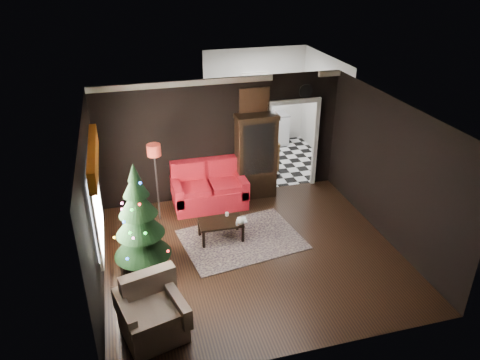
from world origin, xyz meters
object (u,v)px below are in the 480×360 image
object	(u,v)px
floor_lamp	(157,185)
coffee_table	(221,230)
teapot	(240,221)
kitchen_table	(263,154)
curio_cabinet	(256,158)
wall_clock	(306,91)
armchair	(152,311)
loveseat	(209,186)
christmas_tree	(139,218)

from	to	relation	value
floor_lamp	coffee_table	bearing A→B (deg)	-44.77
teapot	coffee_table	bearing A→B (deg)	149.04
kitchen_table	coffee_table	bearing A→B (deg)	-121.53
curio_cabinet	floor_lamp	size ratio (longest dim) A/B	1.05
floor_lamp	kitchen_table	xyz separation A→B (m)	(2.96, 1.94, -0.45)
wall_clock	armchair	bearing A→B (deg)	-134.69
floor_lamp	kitchen_table	size ratio (longest dim) A/B	2.41
loveseat	coffee_table	size ratio (longest dim) A/B	1.98
floor_lamp	armchair	world-z (taller)	floor_lamp
floor_lamp	teapot	bearing A→B (deg)	-41.95
teapot	kitchen_table	xyz separation A→B (m)	(1.52, 3.24, -0.11)
coffee_table	wall_clock	xyz separation A→B (m)	(2.41, 1.78, 2.17)
floor_lamp	kitchen_table	world-z (taller)	floor_lamp
wall_clock	loveseat	bearing A→B (deg)	-170.34
loveseat	wall_clock	xyz separation A→B (m)	(2.35, 0.40, 1.88)
teapot	wall_clock	world-z (taller)	wall_clock
coffee_table	teapot	distance (m)	0.49
curio_cabinet	coffee_table	xyz separation A→B (m)	(-1.21, -1.60, -0.74)
teapot	loveseat	bearing A→B (deg)	100.03
floor_lamp	coffee_table	world-z (taller)	floor_lamp
teapot	kitchen_table	size ratio (longest dim) A/B	0.24
loveseat	armchair	world-z (taller)	loveseat
floor_lamp	christmas_tree	world-z (taller)	christmas_tree
curio_cabinet	christmas_tree	xyz separation A→B (m)	(-2.78, -2.12, 0.10)
coffee_table	teapot	size ratio (longest dim) A/B	4.82
armchair	kitchen_table	bearing A→B (deg)	42.51
curio_cabinet	christmas_tree	bearing A→B (deg)	-142.67
loveseat	curio_cabinet	size ratio (longest dim) A/B	0.89
teapot	wall_clock	xyz separation A→B (m)	(2.07, 1.99, 1.90)
floor_lamp	wall_clock	bearing A→B (deg)	11.13
loveseat	floor_lamp	bearing A→B (deg)	-165.96
floor_lamp	coffee_table	distance (m)	1.67
loveseat	floor_lamp	xyz separation A→B (m)	(-1.16, -0.29, 0.33)
floor_lamp	christmas_tree	distance (m)	1.69
christmas_tree	teapot	size ratio (longest dim) A/B	10.97
loveseat	christmas_tree	distance (m)	2.56
loveseat	kitchen_table	distance (m)	2.45
loveseat	teapot	world-z (taller)	loveseat
christmas_tree	wall_clock	bearing A→B (deg)	30.02
christmas_tree	kitchen_table	world-z (taller)	christmas_tree
coffee_table	teapot	world-z (taller)	teapot
christmas_tree	wall_clock	world-z (taller)	wall_clock
loveseat	armchair	xyz separation A→B (m)	(-1.63, -3.62, -0.04)
wall_clock	kitchen_table	bearing A→B (deg)	113.75
armchair	coffee_table	xyz separation A→B (m)	(1.56, 2.24, -0.25)
curio_cabinet	coffee_table	distance (m)	2.14
curio_cabinet	teapot	bearing A→B (deg)	-115.64
curio_cabinet	armchair	world-z (taller)	curio_cabinet
teapot	kitchen_table	distance (m)	3.58
curio_cabinet	christmas_tree	world-z (taller)	christmas_tree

